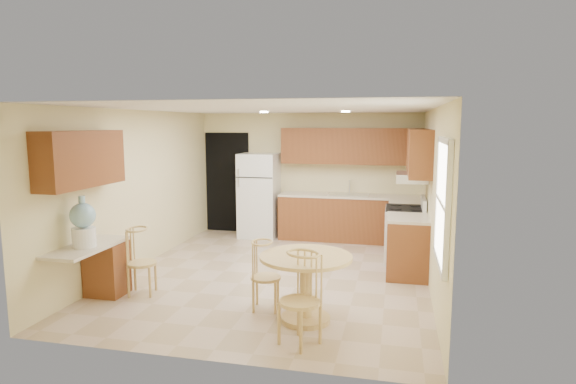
% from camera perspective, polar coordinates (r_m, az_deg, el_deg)
% --- Properties ---
extents(floor, '(5.50, 5.50, 0.00)m').
position_cam_1_polar(floor, '(7.45, -1.49, -9.78)').
color(floor, tan).
rests_on(floor, ground).
extents(ceiling, '(4.50, 5.50, 0.02)m').
position_cam_1_polar(ceiling, '(7.09, -1.57, 9.83)').
color(ceiling, white).
rests_on(ceiling, wall_back).
extents(wall_back, '(4.50, 0.02, 2.50)m').
position_cam_1_polar(wall_back, '(9.83, 2.45, 2.04)').
color(wall_back, beige).
rests_on(wall_back, floor).
extents(wall_front, '(4.50, 0.02, 2.50)m').
position_cam_1_polar(wall_front, '(4.59, -10.11, -5.05)').
color(wall_front, beige).
rests_on(wall_front, floor).
extents(wall_left, '(0.02, 5.50, 2.50)m').
position_cam_1_polar(wall_left, '(8.02, -17.31, 0.31)').
color(wall_left, beige).
rests_on(wall_left, floor).
extents(wall_right, '(0.02, 5.50, 2.50)m').
position_cam_1_polar(wall_right, '(6.96, 16.73, -0.80)').
color(wall_right, beige).
rests_on(wall_right, floor).
extents(doorway, '(0.90, 0.02, 2.10)m').
position_cam_1_polar(doorway, '(10.30, -7.19, 1.14)').
color(doorway, black).
rests_on(doorway, floor).
extents(base_cab_back, '(2.75, 0.60, 0.87)m').
position_cam_1_polar(base_cab_back, '(9.54, 7.28, -3.16)').
color(base_cab_back, brown).
rests_on(base_cab_back, floor).
extents(counter_back, '(2.75, 0.63, 0.04)m').
position_cam_1_polar(counter_back, '(9.46, 7.33, -0.45)').
color(counter_back, beige).
rests_on(counter_back, base_cab_back).
extents(base_cab_right_a, '(0.60, 0.59, 0.87)m').
position_cam_1_polar(base_cab_right_a, '(8.91, 13.81, -4.12)').
color(base_cab_right_a, brown).
rests_on(base_cab_right_a, floor).
extents(counter_right_a, '(0.63, 0.59, 0.04)m').
position_cam_1_polar(counter_right_a, '(8.83, 13.91, -1.23)').
color(counter_right_a, beige).
rests_on(counter_right_a, base_cab_right_a).
extents(base_cab_right_b, '(0.60, 0.80, 0.87)m').
position_cam_1_polar(base_cab_right_b, '(7.50, 13.97, -6.43)').
color(base_cab_right_b, brown).
rests_on(base_cab_right_b, floor).
extents(counter_right_b, '(0.63, 0.80, 0.04)m').
position_cam_1_polar(counter_right_b, '(7.40, 14.09, -3.02)').
color(counter_right_b, beige).
rests_on(counter_right_b, base_cab_right_b).
extents(upper_cab_back, '(2.75, 0.33, 0.70)m').
position_cam_1_polar(upper_cab_back, '(9.50, 7.52, 5.40)').
color(upper_cab_back, brown).
rests_on(upper_cab_back, wall_back).
extents(upper_cab_right, '(0.33, 2.42, 0.70)m').
position_cam_1_polar(upper_cab_right, '(8.09, 15.17, 4.73)').
color(upper_cab_right, brown).
rests_on(upper_cab_right, wall_right).
extents(upper_cab_left, '(0.33, 1.40, 0.70)m').
position_cam_1_polar(upper_cab_left, '(6.53, -23.30, 3.62)').
color(upper_cab_left, brown).
rests_on(upper_cab_left, wall_left).
extents(sink, '(0.78, 0.44, 0.01)m').
position_cam_1_polar(sink, '(9.46, 7.18, -0.32)').
color(sink, silver).
rests_on(sink, counter_back).
extents(range_hood, '(0.50, 0.76, 0.14)m').
position_cam_1_polar(range_hood, '(8.09, 14.47, 1.70)').
color(range_hood, silver).
rests_on(range_hood, upper_cab_right).
extents(desk_pedestal, '(0.48, 0.42, 0.72)m').
position_cam_1_polar(desk_pedestal, '(6.97, -20.68, -8.47)').
color(desk_pedestal, brown).
rests_on(desk_pedestal, floor).
extents(desk_top, '(0.50, 1.20, 0.04)m').
position_cam_1_polar(desk_top, '(6.57, -22.68, -6.05)').
color(desk_top, beige).
rests_on(desk_top, desk_pedestal).
extents(window, '(0.06, 1.12, 1.30)m').
position_cam_1_polar(window, '(5.10, 17.94, -1.16)').
color(window, white).
rests_on(window, wall_right).
extents(can_light_a, '(0.14, 0.14, 0.02)m').
position_cam_1_polar(can_light_a, '(8.38, -2.86, 9.45)').
color(can_light_a, white).
rests_on(can_light_a, ceiling).
extents(can_light_b, '(0.14, 0.14, 0.02)m').
position_cam_1_polar(can_light_b, '(8.11, 6.84, 9.45)').
color(can_light_b, white).
rests_on(can_light_b, ceiling).
extents(refrigerator, '(0.75, 0.73, 1.70)m').
position_cam_1_polar(refrigerator, '(9.76, -3.43, -0.39)').
color(refrigerator, white).
rests_on(refrigerator, floor).
extents(stove, '(0.65, 0.76, 1.09)m').
position_cam_1_polar(stove, '(8.25, 13.71, -4.86)').
color(stove, white).
rests_on(stove, floor).
extents(dining_table, '(1.07, 1.07, 0.79)m').
position_cam_1_polar(dining_table, '(5.64, 2.13, -10.18)').
color(dining_table, tan).
rests_on(dining_table, floor).
extents(chair_table_a, '(0.38, 0.49, 0.85)m').
position_cam_1_polar(chair_table_a, '(5.91, -2.87, -9.28)').
color(chair_table_a, tan).
rests_on(chair_table_a, floor).
extents(chair_table_b, '(0.43, 0.49, 0.96)m').
position_cam_1_polar(chair_table_b, '(4.97, 1.19, -11.89)').
color(chair_table_b, tan).
rests_on(chair_table_b, floor).
extents(chair_desk, '(0.40, 0.51, 0.90)m').
position_cam_1_polar(chair_desk, '(6.72, -17.37, -7.29)').
color(chair_desk, tan).
rests_on(chair_desk, floor).
extents(water_crock, '(0.31, 0.31, 0.64)m').
position_cam_1_polar(water_crock, '(6.46, -23.11, -3.50)').
color(water_crock, white).
rests_on(water_crock, desk_top).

